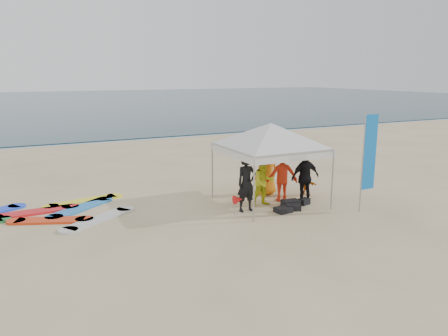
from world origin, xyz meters
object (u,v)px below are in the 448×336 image
canopy_tent (271,123)px  person_orange_b (267,170)px  person_yellow (264,182)px  person_black_b (305,177)px  person_black_a (247,183)px  person_orange_a (282,175)px  feather_flag (369,154)px  marker_pennant (238,200)px  person_seated (307,184)px  surfboard_spread (47,214)px

canopy_tent → person_orange_b: bearing=63.6°
person_orange_b → person_yellow: bearing=47.6°
person_black_b → canopy_tent: size_ratio=0.44×
person_black_a → person_orange_a: person_orange_a is taller
person_orange_b → feather_flag: size_ratio=0.59×
person_yellow → marker_pennant: bearing=-152.1°
person_seated → marker_pennant: size_ratio=1.30×
feather_flag → marker_pennant: bearing=159.7°
person_seated → marker_pennant: 3.39m
surfboard_spread → marker_pennant: bearing=-26.6°
marker_pennant → canopy_tent: bearing=24.7°
person_orange_b → canopy_tent: size_ratio=0.45×
canopy_tent → person_black_a: bearing=-158.1°
feather_flag → marker_pennant: 4.26m
person_orange_a → person_seated: size_ratio=2.18×
person_yellow → person_black_b: person_black_b is taller
feather_flag → marker_pennant: (-3.79, 1.40, -1.35)m
person_orange_a → canopy_tent: bearing=17.0°
person_black_a → person_orange_a: 1.69m
person_black_a → surfboard_spread: 6.24m
person_black_a → person_black_b: bearing=-4.1°
person_yellow → canopy_tent: size_ratio=0.39×
person_orange_b → person_seated: size_ratio=2.21×
feather_flag → surfboard_spread: size_ratio=0.58×
person_black_a → person_seated: (2.83, 0.66, -0.48)m
person_orange_a → person_seated: bearing=-157.9°
person_orange_b → person_black_b: bearing=104.4°
person_black_a → canopy_tent: size_ratio=0.44×
person_seated → marker_pennant: person_seated is taller
canopy_tent → surfboard_spread: canopy_tent is taller
person_seated → surfboard_spread: bearing=71.1°
person_black_b → person_black_a: bearing=-2.0°
person_black_a → person_orange_a: size_ratio=0.99×
marker_pennant → person_yellow: bearing=24.0°
person_black_a → person_orange_b: bearing=39.9°
person_black_a → person_yellow: 0.86m
canopy_tent → surfboard_spread: size_ratio=0.75×
surfboard_spread → canopy_tent: bearing=-15.7°
person_yellow → person_orange_b: size_ratio=0.86×
feather_flag → surfboard_spread: 10.08m
person_seated → canopy_tent: bearing=89.5°
person_orange_b → person_seated: person_orange_b is taller
surfboard_spread → feather_flag: bearing=-24.0°
person_yellow → person_black_b: bearing=-13.1°
marker_pennant → surfboard_spread: 5.91m
person_seated → surfboard_spread: person_seated is taller
person_orange_a → canopy_tent: canopy_tent is taller
person_black_a → person_seated: person_black_a is taller
person_orange_b → person_seated: bearing=144.5°
person_yellow → person_orange_b: 1.33m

